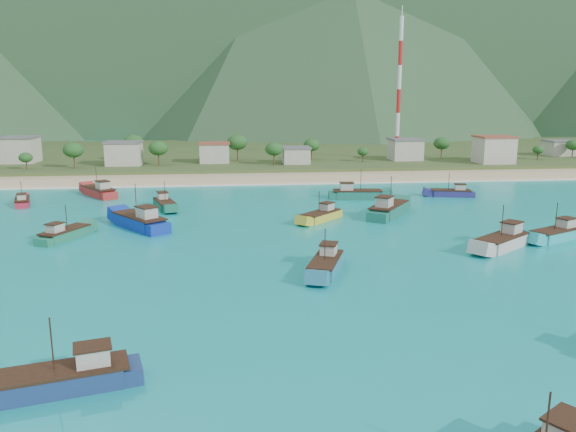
{
  "coord_description": "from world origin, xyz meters",
  "views": [
    {
      "loc": [
        -3.66,
        -68.03,
        21.58
      ],
      "look_at": [
        5.61,
        18.0,
        3.0
      ],
      "focal_mm": 35.0,
      "sensor_mm": 36.0,
      "label": 1
    }
  ],
  "objects": [
    {
      "name": "ground",
      "position": [
        0.0,
        0.0,
        0.0
      ],
      "size": [
        600.0,
        600.0,
        0.0
      ],
      "primitive_type": "plane",
      "color": "#0D9390",
      "rests_on": "ground"
    },
    {
      "name": "beach",
      "position": [
        0.0,
        79.0,
        0.0
      ],
      "size": [
        400.0,
        18.0,
        1.2
      ],
      "primitive_type": "cube",
      "color": "beige",
      "rests_on": "ground"
    },
    {
      "name": "land",
      "position": [
        0.0,
        140.0,
        0.0
      ],
      "size": [
        400.0,
        110.0,
        2.4
      ],
      "primitive_type": "cube",
      "color": "#385123",
      "rests_on": "ground"
    },
    {
      "name": "surf_line",
      "position": [
        0.0,
        69.5,
        0.0
      ],
      "size": [
        400.0,
        2.5,
        0.08
      ],
      "primitive_type": "cube",
      "color": "white",
      "rests_on": "ground"
    },
    {
      "name": "village",
      "position": [
        9.58,
        103.49,
        4.8
      ],
      "size": [
        218.61,
        27.05,
        7.7
      ],
      "color": "beige",
      "rests_on": "ground"
    },
    {
      "name": "vegetation",
      "position": [
        -1.56,
        103.75,
        5.24
      ],
      "size": [
        272.92,
        25.87,
        8.42
      ],
      "color": "#235623",
      "rests_on": "ground"
    },
    {
      "name": "radio_tower",
      "position": [
        50.48,
        108.0,
        23.58
      ],
      "size": [
        1.2,
        1.2,
        43.96
      ],
      "color": "red",
      "rests_on": "ground"
    },
    {
      "name": "boat_1",
      "position": [
        12.6,
        27.74,
        0.65
      ],
      "size": [
        8.74,
        9.09,
        5.75
      ],
      "rotation": [
        0.0,
        0.0,
        2.39
      ],
      "color": "gold",
      "rests_on": "ground"
    },
    {
      "name": "boat_3",
      "position": [
        -28.92,
        18.76,
        0.64
      ],
      "size": [
        6.79,
        9.84,
        5.66
      ],
      "rotation": [
        0.0,
        0.0,
        5.82
      ],
      "color": "#207656",
      "rests_on": "ground"
    },
    {
      "name": "boat_4",
      "position": [
        35.82,
        6.7,
        0.85
      ],
      "size": [
        11.37,
        9.66,
        6.86
      ],
      "rotation": [
        0.0,
        0.0,
        2.21
      ],
      "color": "beige",
      "rests_on": "ground"
    },
    {
      "name": "boat_6",
      "position": [
        44.93,
        48.43,
        0.61
      ],
      "size": [
        9.77,
        4.94,
        5.54
      ],
      "rotation": [
        0.0,
        0.0,
        1.33
      ],
      "color": "navy",
      "rests_on": "ground"
    },
    {
      "name": "boat_9",
      "position": [
        -16.14,
        41.66,
        0.67
      ],
      "size": [
        5.68,
        10.28,
        5.82
      ],
      "rotation": [
        0.0,
        0.0,
        3.44
      ],
      "color": "#14654A",
      "rests_on": "ground"
    },
    {
      "name": "boat_11",
      "position": [
        -45.08,
        48.29,
        0.54
      ],
      "size": [
        4.99,
        9.05,
        5.13
      ],
      "rotation": [
        0.0,
        0.0,
        0.3
      ],
      "color": "#B42239",
      "rests_on": "ground"
    },
    {
      "name": "boat_12",
      "position": [
        23.53,
        47.88,
        0.84
      ],
      "size": [
        11.77,
        4.45,
        6.8
      ],
      "rotation": [
        0.0,
        0.0,
        4.62
      ],
      "color": "#1D6B5A",
      "rests_on": "ground"
    },
    {
      "name": "boat_14",
      "position": [
        8.31,
        -1.38,
        0.71
      ],
      "size": [
        6.42,
        10.71,
        6.08
      ],
      "rotation": [
        0.0,
        0.0,
        2.79
      ],
      "color": "teal",
      "rests_on": "ground"
    },
    {
      "name": "boat_15",
      "position": [
        -31.89,
        56.96,
        0.89
      ],
      "size": [
        9.63,
        11.8,
        7.03
      ],
      "rotation": [
        0.0,
        0.0,
        0.6
      ],
      "color": "#B22926",
      "rests_on": "ground"
    },
    {
      "name": "boat_18",
      "position": [
        -18.36,
        24.83,
        1.02
      ],
      "size": [
        11.01,
        12.84,
        7.77
      ],
      "rotation": [
        0.0,
        0.0,
        0.65
      ],
      "color": "#1031A9",
      "rests_on": "ground"
    },
    {
      "name": "boat_21",
      "position": [
        46.35,
        10.39,
        0.73
      ],
      "size": [
        10.81,
        7.34,
        6.2
      ],
      "rotation": [
        0.0,
        0.0,
        2.02
      ],
      "color": "#26B4BD",
      "rests_on": "ground"
    },
    {
      "name": "boat_22",
      "position": [
        25.42,
        29.99,
        1.01
      ],
      "size": [
        10.59,
        12.88,
        7.69
      ],
      "rotation": [
        0.0,
        0.0,
        5.68
      ],
      "color": "#1B6756",
      "rests_on": "ground"
    },
    {
      "name": "boat_24",
      "position": [
        -16.0,
        -28.01,
        0.74
      ],
      "size": [
        11.02,
        5.69,
        6.25
      ],
      "rotation": [
        0.0,
        0.0,
        1.83
      ],
      "color": "navy",
      "rests_on": "ground"
    }
  ]
}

